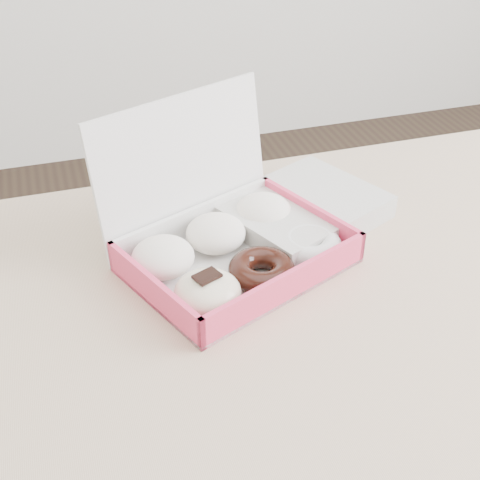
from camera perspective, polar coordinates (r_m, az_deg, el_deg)
name	(u,v)px	position (r m, az deg, el deg)	size (l,w,h in m)	color
table	(427,333)	(0.95, 15.70, -7.64)	(1.20, 0.80, 0.75)	tan
donut_box	(228,242)	(0.90, -1.00, -0.17)	(0.35, 0.33, 0.20)	white
newspapers	(302,209)	(1.00, 5.30, 2.62)	(0.22, 0.18, 0.04)	beige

